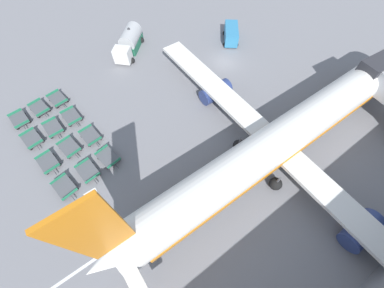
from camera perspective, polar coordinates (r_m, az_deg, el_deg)
name	(u,v)px	position (r m, az deg, el deg)	size (l,w,h in m)	color
ground_plane	(224,63)	(39.09, 7.84, 18.98)	(500.00, 500.00, 0.00)	gray
airplane	(285,136)	(27.43, 21.65, 1.70)	(42.66, 46.04, 14.08)	white
fuel_tanker_primary	(130,42)	(41.67, -14.90, 22.77)	(6.83, 6.88, 3.28)	white
service_van	(231,34)	(43.13, 9.47, 24.85)	(5.05, 4.63, 2.19)	teal
baggage_dolly_row_near_col_a	(19,119)	(37.46, -36.34, 4.81)	(3.39, 2.07, 0.92)	#515459
baggage_dolly_row_near_col_b	(32,139)	(34.46, -34.28, 0.98)	(3.42, 2.18, 0.92)	#515459
baggage_dolly_row_near_col_c	(48,163)	(31.48, -31.49, -3.85)	(3.41, 2.12, 0.92)	#515459
baggage_dolly_row_near_col_d	(65,187)	(29.04, -28.45, -9.21)	(3.42, 2.20, 0.92)	#515459
baggage_dolly_row_mid_a_col_a	(39,108)	(37.34, -33.03, 7.25)	(3.43, 2.22, 0.92)	#515459
baggage_dolly_row_mid_a_col_b	(53,128)	(34.14, -30.58, 3.33)	(3.37, 2.01, 0.92)	#515459
baggage_dolly_row_mid_a_col_c	(70,148)	(31.41, -27.56, -0.76)	(3.42, 2.21, 0.92)	#515459
baggage_dolly_row_mid_a_col_d	(88,171)	(28.82, -23.92, -6.06)	(3.40, 2.08, 0.92)	#515459
baggage_dolly_row_mid_b_col_a	(58,99)	(37.28, -29.79, 9.42)	(3.42, 2.19, 0.92)	#515459
baggage_dolly_row_mid_b_col_b	(72,117)	(34.24, -27.16, 5.90)	(3.38, 2.03, 0.92)	#515459
baggage_dolly_row_mid_b_col_c	(91,136)	(31.30, -23.38, 1.78)	(3.39, 2.07, 0.92)	#515459
baggage_dolly_row_mid_b_col_d	(108,157)	(28.86, -19.64, -3.07)	(3.43, 2.24, 0.92)	#515459
stand_guidance_stripe	(203,185)	(26.26, 2.69, -9.96)	(0.57, 37.90, 0.01)	white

